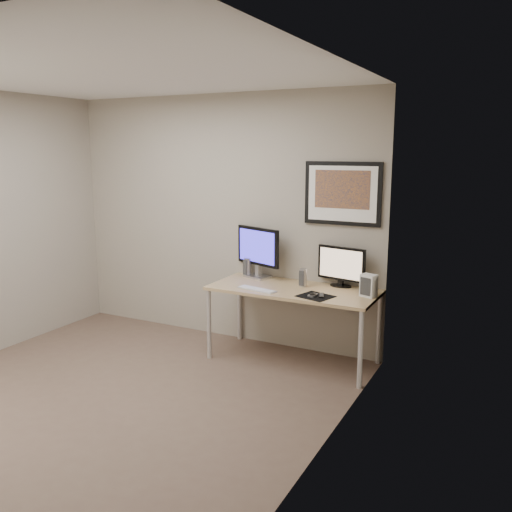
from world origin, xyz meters
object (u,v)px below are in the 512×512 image
Objects in this scene: speaker_left at (248,267)px; fan_unit at (369,286)px; framed_art at (342,193)px; monitor_tv at (341,266)px; monitor_large at (258,250)px; desk at (293,295)px; keyboard at (257,289)px; speaker_right at (303,278)px.

fan_unit reaches higher than speaker_left.
framed_art is 1.52× the size of monitor_tv.
monitor_large is 2.87× the size of speaker_left.
fan_unit reaches higher than desk.
desk is 0.36m from keyboard.
fan_unit is at bearing -39.05° from framed_art.
speaker_right is 0.67m from fan_unit.
desk is at bearing -136.54° from framed_art.
fan_unit is (0.72, 0.03, 0.17)m from desk.
speaker_left is at bearing -167.03° from monitor_large.
speaker_left is 0.47× the size of keyboard.
speaker_right is at bearing 63.11° from desk.
speaker_left is 0.60m from keyboard.
speaker_left is 1.09× the size of speaker_right.
monitor_tv is 1.02m from speaker_left.
desk is 3.24× the size of monitor_tv.
desk is 8.36× the size of speaker_left.
framed_art is 3.66× the size of fan_unit.
monitor_large is 1.25m from fan_unit.
monitor_tv is at bearing 29.69° from speaker_right.
monitor_tv is 0.84m from keyboard.
fan_unit is (0.37, -0.30, -0.79)m from framed_art.
framed_art reaches higher than keyboard.
speaker_right is 0.86× the size of fan_unit.
monitor_tv is (0.89, 0.02, -0.08)m from monitor_large.
keyboard is at bearing -33.10° from speaker_left.
desk is at bearing -1.91° from speaker_left.
framed_art is at bearing 43.46° from desk.
desk is 7.81× the size of fan_unit.
monitor_large reaches higher than keyboard.
desk is 1.07m from framed_art.
monitor_large reaches higher than desk.
monitor_tv reaches higher than keyboard.
monitor_large is (-0.85, -0.09, -0.60)m from framed_art.
speaker_right is at bearing 55.56° from keyboard.
monitor_large is at bearing 127.61° from keyboard.
monitor_large reaches higher than speaker_left.
speaker_left is (-0.98, -0.07, -0.80)m from framed_art.
framed_art is 0.92m from fan_unit.
fan_unit is (0.33, -0.23, -0.11)m from monitor_tv.
monitor_tv is (0.03, -0.07, -0.68)m from framed_art.
framed_art is at bearing 24.74° from speaker_left.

